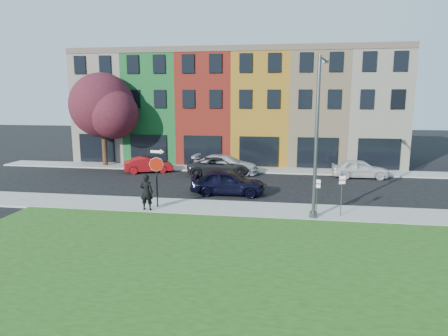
% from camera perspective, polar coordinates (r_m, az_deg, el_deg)
% --- Properties ---
extents(ground, '(120.00, 120.00, 0.00)m').
position_cam_1_polar(ground, '(19.57, 1.60, -8.51)').
color(ground, black).
rests_on(ground, ground).
extents(sidewalk_near, '(40.00, 3.00, 0.12)m').
position_cam_1_polar(sidewalk_near, '(22.28, 7.73, -6.08)').
color(sidewalk_near, gray).
rests_on(sidewalk_near, ground).
extents(sidewalk_far, '(40.00, 2.40, 0.12)m').
position_cam_1_polar(sidewalk_far, '(34.37, -0.19, -0.14)').
color(sidewalk_far, gray).
rests_on(sidewalk_far, ground).
extents(rowhouse_block, '(30.00, 10.12, 10.00)m').
position_cam_1_polar(rowhouse_block, '(39.87, 1.94, 8.44)').
color(rowhouse_block, beige).
rests_on(rowhouse_block, ground).
extents(stop_sign, '(1.05, 0.16, 3.32)m').
position_cam_1_polar(stop_sign, '(22.43, -9.65, 0.33)').
color(stop_sign, black).
rests_on(stop_sign, sidewalk_near).
extents(man, '(0.75, 0.51, 1.99)m').
position_cam_1_polar(man, '(22.22, -11.01, -3.40)').
color(man, black).
rests_on(man, sidewalk_near).
extents(sedan_near, '(1.94, 4.75, 1.61)m').
position_cam_1_polar(sedan_near, '(25.69, 0.56, -2.05)').
color(sedan_near, black).
rests_on(sedan_near, ground).
extents(parked_car_red, '(4.28, 4.99, 1.31)m').
position_cam_1_polar(parked_car_red, '(33.65, -10.77, 0.48)').
color(parked_car_red, maroon).
rests_on(parked_car_red, ground).
extents(parked_car_silver, '(2.42, 5.43, 1.54)m').
position_cam_1_polar(parked_car_silver, '(32.47, 0.26, 0.52)').
color(parked_car_silver, '#B9B9BE').
rests_on(parked_car_silver, ground).
extents(parked_car_dark, '(4.60, 6.25, 1.46)m').
position_cam_1_polar(parked_car_dark, '(31.99, -0.65, 0.28)').
color(parked_car_dark, black).
rests_on(parked_car_dark, ground).
extents(parked_car_white, '(1.90, 4.32, 1.45)m').
position_cam_1_polar(parked_car_white, '(32.62, 18.82, -0.09)').
color(parked_car_white, silver).
rests_on(parked_car_white, ground).
extents(street_lamp, '(0.84, 2.55, 8.12)m').
position_cam_1_polar(street_lamp, '(20.64, 13.15, 4.22)').
color(street_lamp, '#4C4F52').
rests_on(street_lamp, sidewalk_near).
extents(parking_sign_a, '(0.32, 0.11, 2.08)m').
position_cam_1_polar(parking_sign_a, '(20.91, 13.12, -3.47)').
color(parking_sign_a, '#4C4F52').
rests_on(parking_sign_a, sidewalk_near).
extents(parking_sign_b, '(0.32, 0.10, 2.22)m').
position_cam_1_polar(parking_sign_b, '(21.55, 16.47, -3.01)').
color(parking_sign_b, '#4C4F52').
rests_on(parking_sign_b, sidewalk_near).
extents(tree_purple, '(6.80, 5.95, 8.17)m').
position_cam_1_polar(tree_purple, '(37.11, -16.79, 8.36)').
color(tree_purple, black).
rests_on(tree_purple, sidewalk_far).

